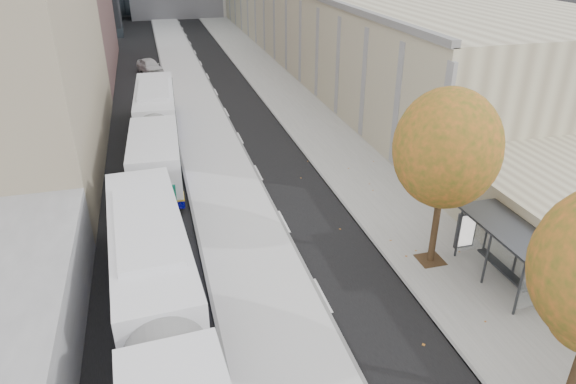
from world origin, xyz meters
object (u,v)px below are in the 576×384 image
object	(u,v)px
bus_far	(156,127)
distant_car	(150,66)
bus_shelter	(511,236)
bus_near	(162,328)

from	to	relation	value
bus_far	distant_car	xyz separation A→B (m)	(0.12, 21.82, -0.94)
bus_shelter	bus_far	world-z (taller)	bus_far
bus_near	bus_far	distance (m)	19.36
bus_near	distant_car	distance (m)	41.18
bus_shelter	bus_far	distance (m)	22.24
bus_shelter	bus_far	size ratio (longest dim) A/B	0.24
bus_shelter	bus_near	bearing A→B (deg)	-174.71
bus_shelter	bus_near	xyz separation A→B (m)	(-13.45, -1.25, -0.49)
bus_shelter	bus_far	bearing A→B (deg)	125.50
bus_shelter	distant_car	xyz separation A→B (m)	(-12.79, 39.92, -1.48)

